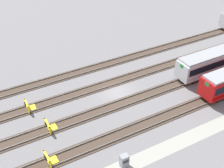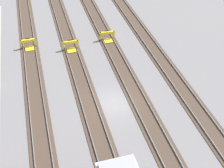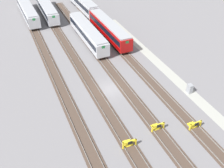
# 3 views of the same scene
# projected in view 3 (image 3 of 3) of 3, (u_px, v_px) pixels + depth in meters

# --- Properties ---
(ground_plane) EXTENTS (400.00, 400.00, 0.00)m
(ground_plane) POSITION_uv_depth(u_px,v_px,m) (110.00, 89.00, 44.62)
(ground_plane) COLOR slate
(service_walkway) EXTENTS (54.00, 2.00, 0.01)m
(service_walkway) POSITION_uv_depth(u_px,v_px,m) (170.00, 73.00, 48.50)
(service_walkway) COLOR #9E9E93
(service_walkway) RESTS_ON ground
(rail_track_nearest) EXTENTS (90.00, 2.23, 0.21)m
(rail_track_nearest) POSITION_uv_depth(u_px,v_px,m) (148.00, 79.00, 47.02)
(rail_track_nearest) COLOR #47382D
(rail_track_nearest) RESTS_ON ground
(rail_track_near_inner) EXTENTS (90.00, 2.24, 0.21)m
(rail_track_near_inner) POSITION_uv_depth(u_px,v_px,m) (123.00, 86.00, 45.40)
(rail_track_near_inner) COLOR #47382D
(rail_track_near_inner) RESTS_ON ground
(rail_track_middle) EXTENTS (90.00, 2.24, 0.21)m
(rail_track_middle) POSITION_uv_depth(u_px,v_px,m) (96.00, 93.00, 43.79)
(rail_track_middle) COLOR #47382D
(rail_track_middle) RESTS_ON ground
(rail_track_far_inner) EXTENTS (90.00, 2.23, 0.21)m
(rail_track_far_inner) POSITION_uv_depth(u_px,v_px,m) (67.00, 101.00, 42.18)
(rail_track_far_inner) COLOR #47382D
(rail_track_far_inner) RESTS_ON ground
(subway_car_front_row_leftmost) EXTENTS (18.02, 2.93, 3.70)m
(subway_car_front_row_leftmost) POSITION_uv_depth(u_px,v_px,m) (88.00, 33.00, 57.52)
(subway_car_front_row_leftmost) COLOR #B7BABF
(subway_car_front_row_leftmost) RESTS_ON ground
(subway_car_front_row_left_inner) EXTENTS (18.06, 3.24, 3.70)m
(subway_car_front_row_left_inner) POSITION_uv_depth(u_px,v_px,m) (28.00, 11.00, 68.13)
(subway_car_front_row_left_inner) COLOR #B7BABF
(subway_car_front_row_left_inner) RESTS_ON ground
(subway_car_front_row_centre) EXTENTS (18.03, 3.00, 3.70)m
(subway_car_front_row_centre) POSITION_uv_depth(u_px,v_px,m) (109.00, 29.00, 59.15)
(subway_car_front_row_centre) COLOR #A80F0F
(subway_car_front_row_centre) RESTS_ON ground
(subway_car_front_row_right_inner) EXTENTS (18.03, 3.04, 3.70)m
(subway_car_front_row_right_inner) POSITION_uv_depth(u_px,v_px,m) (47.00, 8.00, 69.58)
(subway_car_front_row_right_inner) COLOR #B7BABF
(subway_car_front_row_right_inner) RESTS_ON ground
(subway_car_front_row_rightmost) EXTENTS (18.06, 3.26, 3.70)m
(subway_car_front_row_rightmost) POSITION_uv_depth(u_px,v_px,m) (82.00, 3.00, 73.02)
(subway_car_front_row_rightmost) COLOR #B7BABF
(subway_car_front_row_rightmost) RESTS_ON ground
(bumper_stop_nearest_track) EXTENTS (1.36, 2.00, 1.22)m
(bumper_stop_nearest_track) POSITION_uv_depth(u_px,v_px,m) (194.00, 125.00, 37.25)
(bumper_stop_nearest_track) COLOR yellow
(bumper_stop_nearest_track) RESTS_ON ground
(bumper_stop_near_inner_track) EXTENTS (1.35, 2.00, 1.22)m
(bumper_stop_near_inner_track) POSITION_uv_depth(u_px,v_px,m) (157.00, 126.00, 36.97)
(bumper_stop_near_inner_track) COLOR yellow
(bumper_stop_near_inner_track) RESTS_ON ground
(bumper_stop_middle_track) EXTENTS (1.38, 2.01, 1.22)m
(bumper_stop_middle_track) POSITION_uv_depth(u_px,v_px,m) (129.00, 143.00, 34.56)
(bumper_stop_middle_track) COLOR yellow
(bumper_stop_middle_track) RESTS_ON ground
(electrical_cabinet) EXTENTS (0.90, 0.73, 1.60)m
(electrical_cabinet) POSITION_uv_depth(u_px,v_px,m) (190.00, 89.00, 43.51)
(electrical_cabinet) COLOR gray
(electrical_cabinet) RESTS_ON ground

